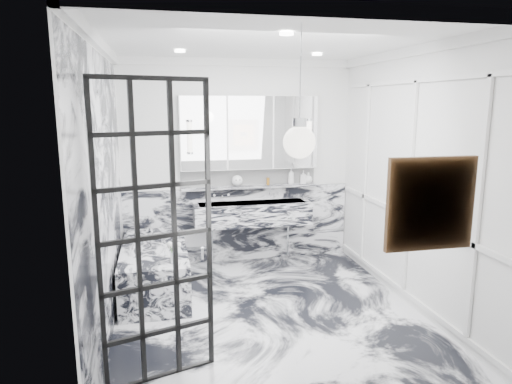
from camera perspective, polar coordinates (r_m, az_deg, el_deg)
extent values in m
plane|color=silver|center=(5.05, 1.49, -14.97)|extent=(3.60, 3.60, 0.00)
plane|color=white|center=(4.58, 1.68, 18.37)|extent=(3.60, 3.60, 0.00)
plane|color=white|center=(6.36, -2.26, 3.67)|extent=(3.60, 0.00, 3.60)
plane|color=white|center=(2.94, 9.92, -5.24)|extent=(3.60, 0.00, 3.60)
plane|color=white|center=(4.52, -18.55, 0.06)|extent=(0.00, 3.60, 3.60)
plane|color=white|center=(5.22, 18.90, 1.46)|extent=(0.00, 3.60, 3.60)
cube|color=silver|center=(6.50, -2.16, -4.03)|extent=(3.18, 0.05, 1.05)
cube|color=silver|center=(4.53, -18.32, -0.68)|extent=(0.02, 3.56, 2.68)
cube|color=white|center=(5.23, 18.64, 0.37)|extent=(0.03, 3.40, 2.30)
imported|color=#8C5919|center=(6.47, 4.40, 2.01)|extent=(0.11, 0.11, 0.23)
imported|color=#4C4C51|center=(6.52, 5.91, 1.88)|extent=(0.10, 0.10, 0.19)
imported|color=silver|center=(6.55, 6.55, 1.76)|extent=(0.13, 0.13, 0.15)
sphere|color=white|center=(6.30, -2.38, 1.43)|extent=(0.15, 0.15, 0.15)
cylinder|color=#8C5919|center=(6.39, 1.52, 1.35)|extent=(0.04, 0.04, 0.10)
cylinder|color=silver|center=(4.95, -10.21, -8.06)|extent=(0.08, 0.08, 0.12)
cube|color=orange|center=(3.25, 20.99, -1.39)|extent=(0.53, 0.05, 0.53)
sphere|color=white|center=(3.25, 5.44, 6.21)|extent=(0.23, 0.23, 0.23)
cube|color=silver|center=(6.27, -0.48, -2.66)|extent=(1.60, 0.45, 0.30)
cube|color=silver|center=(6.36, -0.78, 0.66)|extent=(1.90, 0.14, 0.04)
cube|color=white|center=(6.40, -0.89, 1.95)|extent=(1.90, 0.03, 0.23)
cube|color=white|center=(6.27, -0.81, 7.43)|extent=(1.90, 0.16, 1.00)
cylinder|color=white|center=(6.07, -8.29, 6.82)|extent=(0.07, 0.07, 0.40)
cylinder|color=white|center=(6.39, 6.64, 7.07)|extent=(0.07, 0.07, 0.40)
cube|color=silver|center=(5.65, -12.52, -9.31)|extent=(0.75, 1.65, 0.55)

